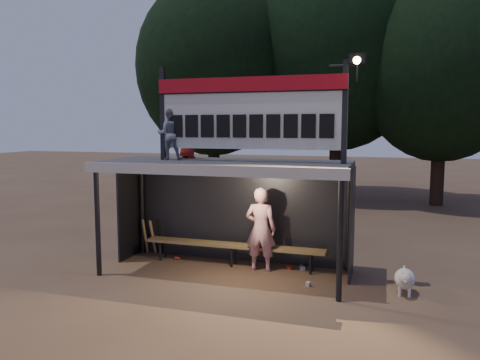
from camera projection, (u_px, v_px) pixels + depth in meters
name	position (u px, v px, depth m)	size (l,w,h in m)	color
ground	(225.00, 273.00, 9.66)	(80.00, 80.00, 0.00)	brown
player	(261.00, 229.00, 9.73)	(0.65, 0.42, 1.77)	white
child_a	(170.00, 134.00, 9.72)	(0.52, 0.41, 1.07)	gray
child_b	(187.00, 137.00, 10.21)	(0.46, 0.30, 0.94)	maroon
dugout_shelter	(229.00, 183.00, 9.69)	(5.10, 2.08, 2.32)	#39393B
scoreboard_assembly	(251.00, 110.00, 9.11)	(4.10, 0.27, 1.99)	black
bench	(233.00, 246.00, 10.14)	(4.00, 0.35, 0.48)	olive
tree_left	(213.00, 67.00, 19.71)	(6.46, 6.46, 9.27)	black
tree_mid	(338.00, 51.00, 19.57)	(7.22, 7.22, 10.36)	#311E16
tree_right	(442.00, 69.00, 17.54)	(6.08, 6.08, 8.72)	#302015
dog	(405.00, 279.00, 8.42)	(0.36, 0.81, 0.49)	silver
bats	(153.00, 237.00, 11.01)	(0.47, 0.32, 0.84)	olive
litter	(275.00, 269.00, 9.83)	(3.23, 1.21, 0.08)	#B3261E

